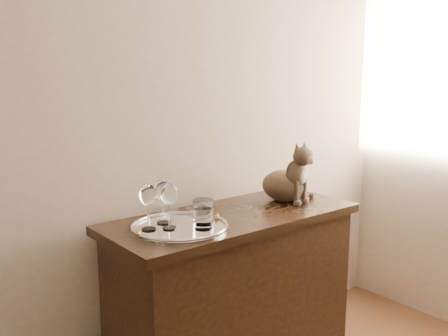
# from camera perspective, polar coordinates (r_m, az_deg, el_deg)

# --- Properties ---
(wall_back) EXTENTS (4.00, 0.10, 2.70)m
(wall_back) POSITION_cam_1_polar(r_m,az_deg,el_deg) (2.16, -16.81, 6.81)
(wall_back) COLOR tan
(wall_back) RESTS_ON ground
(sideboard) EXTENTS (1.20, 0.50, 0.85)m
(sideboard) POSITION_cam_1_polar(r_m,az_deg,el_deg) (2.44, 1.03, -14.93)
(sideboard) COLOR black
(sideboard) RESTS_ON ground
(tray) EXTENTS (0.40, 0.40, 0.01)m
(tray) POSITION_cam_1_polar(r_m,az_deg,el_deg) (2.08, -5.07, -6.82)
(tray) COLOR white
(tray) RESTS_ON sideboard
(wine_glass_a) EXTENTS (0.07, 0.07, 0.19)m
(wine_glass_a) POSITION_cam_1_polar(r_m,az_deg,el_deg) (2.03, -8.66, -4.42)
(wine_glass_a) COLOR white
(wine_glass_a) RESTS_ON tray
(wine_glass_b) EXTENTS (0.07, 0.07, 0.19)m
(wine_glass_b) POSITION_cam_1_polar(r_m,az_deg,el_deg) (2.11, -6.96, -3.81)
(wine_glass_b) COLOR white
(wine_glass_b) RESTS_ON tray
(wine_glass_d) EXTENTS (0.07, 0.07, 0.19)m
(wine_glass_d) POSITION_cam_1_polar(r_m,az_deg,el_deg) (2.04, -6.26, -4.28)
(wine_glass_d) COLOR white
(wine_glass_d) RESTS_ON tray
(tumbler_a) EXTENTS (0.07, 0.07, 0.08)m
(tumbler_a) POSITION_cam_1_polar(r_m,az_deg,el_deg) (2.03, -2.39, -5.87)
(tumbler_a) COLOR white
(tumbler_a) RESTS_ON tray
(tumbler_c) EXTENTS (0.09, 0.09, 0.10)m
(tumbler_c) POSITION_cam_1_polar(r_m,az_deg,el_deg) (2.12, -2.41, -4.92)
(tumbler_c) COLOR white
(tumbler_c) RESTS_ON tray
(cat) EXTENTS (0.32, 0.30, 0.31)m
(cat) POSITION_cam_1_polar(r_m,az_deg,el_deg) (2.51, 6.88, -0.29)
(cat) COLOR brown
(cat) RESTS_ON sideboard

